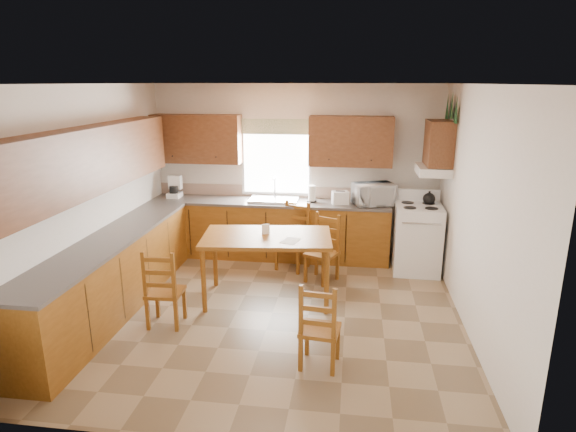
# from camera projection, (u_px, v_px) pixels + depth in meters

# --- Properties ---
(floor) EXTENTS (4.50, 4.50, 0.00)m
(floor) POSITION_uv_depth(u_px,v_px,m) (273.00, 313.00, 5.88)
(floor) COLOR #836D4E
(floor) RESTS_ON ground
(ceiling) EXTENTS (4.50, 4.50, 0.00)m
(ceiling) POSITION_uv_depth(u_px,v_px,m) (270.00, 84.00, 5.15)
(ceiling) COLOR #945627
(ceiling) RESTS_ON floor
(wall_left) EXTENTS (4.50, 4.50, 0.00)m
(wall_left) POSITION_uv_depth(u_px,v_px,m) (88.00, 199.00, 5.81)
(wall_left) COLOR silver
(wall_left) RESTS_ON floor
(wall_right) EXTENTS (4.50, 4.50, 0.00)m
(wall_right) POSITION_uv_depth(u_px,v_px,m) (476.00, 213.00, 5.22)
(wall_right) COLOR silver
(wall_right) RESTS_ON floor
(wall_back) EXTENTS (4.50, 4.50, 0.00)m
(wall_back) POSITION_uv_depth(u_px,v_px,m) (295.00, 171.00, 7.66)
(wall_back) COLOR silver
(wall_back) RESTS_ON floor
(wall_front) EXTENTS (4.50, 4.50, 0.00)m
(wall_front) POSITION_uv_depth(u_px,v_px,m) (217.00, 285.00, 3.37)
(wall_front) COLOR silver
(wall_front) RESTS_ON floor
(lower_cab_back) EXTENTS (3.75, 0.60, 0.88)m
(lower_cab_back) POSITION_uv_depth(u_px,v_px,m) (269.00, 230.00, 7.67)
(lower_cab_back) COLOR brown
(lower_cab_back) RESTS_ON floor
(lower_cab_left) EXTENTS (0.60, 3.60, 0.88)m
(lower_cab_left) POSITION_uv_depth(u_px,v_px,m) (113.00, 275.00, 5.87)
(lower_cab_left) COLOR brown
(lower_cab_left) RESTS_ON floor
(counter_back) EXTENTS (3.75, 0.63, 0.04)m
(counter_back) POSITION_uv_depth(u_px,v_px,m) (269.00, 202.00, 7.54)
(counter_back) COLOR #524C4A
(counter_back) RESTS_ON lower_cab_back
(counter_left) EXTENTS (0.63, 3.60, 0.04)m
(counter_left) POSITION_uv_depth(u_px,v_px,m) (109.00, 240.00, 5.75)
(counter_left) COLOR #524C4A
(counter_left) RESTS_ON lower_cab_left
(backsplash) EXTENTS (3.75, 0.01, 0.18)m
(backsplash) POSITION_uv_depth(u_px,v_px,m) (272.00, 191.00, 7.79)
(backsplash) COLOR gray
(backsplash) RESTS_ON counter_back
(upper_cab_back_left) EXTENTS (1.41, 0.33, 0.75)m
(upper_cab_back_left) POSITION_uv_depth(u_px,v_px,m) (197.00, 139.00, 7.57)
(upper_cab_back_left) COLOR brown
(upper_cab_back_left) RESTS_ON wall_back
(upper_cab_back_right) EXTENTS (1.25, 0.33, 0.75)m
(upper_cab_back_right) POSITION_uv_depth(u_px,v_px,m) (351.00, 141.00, 7.25)
(upper_cab_back_right) COLOR brown
(upper_cab_back_right) RESTS_ON wall_back
(upper_cab_left) EXTENTS (0.33, 3.60, 0.75)m
(upper_cab_left) POSITION_uv_depth(u_px,v_px,m) (90.00, 160.00, 5.51)
(upper_cab_left) COLOR brown
(upper_cab_left) RESTS_ON wall_left
(upper_cab_stove) EXTENTS (0.33, 0.62, 0.62)m
(upper_cab_stove) POSITION_uv_depth(u_px,v_px,m) (439.00, 143.00, 6.67)
(upper_cab_stove) COLOR brown
(upper_cab_stove) RESTS_ON wall_right
(range_hood) EXTENTS (0.44, 0.62, 0.12)m
(range_hood) POSITION_uv_depth(u_px,v_px,m) (433.00, 170.00, 6.78)
(range_hood) COLOR white
(range_hood) RESTS_ON wall_right
(window_frame) EXTENTS (1.13, 0.02, 1.18)m
(window_frame) POSITION_uv_depth(u_px,v_px,m) (276.00, 158.00, 7.62)
(window_frame) COLOR white
(window_frame) RESTS_ON wall_back
(window_pane) EXTENTS (1.05, 0.01, 1.10)m
(window_pane) POSITION_uv_depth(u_px,v_px,m) (276.00, 158.00, 7.61)
(window_pane) COLOR white
(window_pane) RESTS_ON wall_back
(window_valance) EXTENTS (1.19, 0.01, 0.24)m
(window_valance) POSITION_uv_depth(u_px,v_px,m) (276.00, 127.00, 7.45)
(window_valance) COLOR #597B48
(window_valance) RESTS_ON wall_back
(sink_basin) EXTENTS (0.75, 0.45, 0.04)m
(sink_basin) POSITION_uv_depth(u_px,v_px,m) (274.00, 200.00, 7.52)
(sink_basin) COLOR silver
(sink_basin) RESTS_ON counter_back
(pine_decal_a) EXTENTS (0.22, 0.22, 0.36)m
(pine_decal_a) POSITION_uv_depth(u_px,v_px,m) (456.00, 109.00, 6.22)
(pine_decal_a) COLOR #164022
(pine_decal_a) RESTS_ON wall_right
(pine_decal_b) EXTENTS (0.22, 0.22, 0.36)m
(pine_decal_b) POSITION_uv_depth(u_px,v_px,m) (452.00, 105.00, 6.51)
(pine_decal_b) COLOR #164022
(pine_decal_b) RESTS_ON wall_right
(pine_decal_c) EXTENTS (0.22, 0.22, 0.36)m
(pine_decal_c) POSITION_uv_depth(u_px,v_px,m) (447.00, 107.00, 6.83)
(pine_decal_c) COLOR #164022
(pine_decal_c) RESTS_ON wall_right
(stove) EXTENTS (0.68, 0.70, 0.98)m
(stove) POSITION_uv_depth(u_px,v_px,m) (417.00, 239.00, 7.06)
(stove) COLOR white
(stove) RESTS_ON floor
(coffeemaker) EXTENTS (0.20, 0.24, 0.33)m
(coffeemaker) POSITION_uv_depth(u_px,v_px,m) (174.00, 187.00, 7.72)
(coffeemaker) COLOR white
(coffeemaker) RESTS_ON counter_back
(paper_towel) EXTENTS (0.12, 0.12, 0.26)m
(paper_towel) POSITION_uv_depth(u_px,v_px,m) (312.00, 194.00, 7.44)
(paper_towel) COLOR white
(paper_towel) RESTS_ON counter_back
(toaster) EXTENTS (0.27, 0.21, 0.20)m
(toaster) POSITION_uv_depth(u_px,v_px,m) (340.00, 198.00, 7.32)
(toaster) COLOR white
(toaster) RESTS_ON counter_back
(microwave) EXTENTS (0.64, 0.55, 0.33)m
(microwave) POSITION_uv_depth(u_px,v_px,m) (374.00, 194.00, 7.27)
(microwave) COLOR white
(microwave) RESTS_ON counter_back
(dining_table) EXTENTS (1.69, 1.08, 0.86)m
(dining_table) POSITION_uv_depth(u_px,v_px,m) (267.00, 268.00, 6.15)
(dining_table) COLOR brown
(dining_table) RESTS_ON floor
(chair_near_left) EXTENTS (0.41, 0.39, 0.93)m
(chair_near_left) POSITION_uv_depth(u_px,v_px,m) (165.00, 287.00, 5.48)
(chair_near_left) COLOR brown
(chair_near_left) RESTS_ON floor
(chair_near_right) EXTENTS (0.41, 0.40, 0.90)m
(chair_near_right) POSITION_uv_depth(u_px,v_px,m) (320.00, 324.00, 4.68)
(chair_near_right) COLOR brown
(chair_near_right) RESTS_ON floor
(chair_far_left) EXTENTS (0.53, 0.52, 1.00)m
(chair_far_left) POSITION_uv_depth(u_px,v_px,m) (292.00, 237.00, 7.14)
(chair_far_left) COLOR brown
(chair_far_left) RESTS_ON floor
(chair_far_right) EXTENTS (0.52, 0.51, 0.94)m
(chair_far_right) POSITION_uv_depth(u_px,v_px,m) (322.00, 249.00, 6.69)
(chair_far_right) COLOR brown
(chair_far_right) RESTS_ON floor
(table_paper) EXTENTS (0.26, 0.30, 0.00)m
(table_paper) POSITION_uv_depth(u_px,v_px,m) (291.00, 241.00, 5.84)
(table_paper) COLOR white
(table_paper) RESTS_ON dining_table
(table_card) EXTENTS (0.10, 0.06, 0.13)m
(table_card) POSITION_uv_depth(u_px,v_px,m) (266.00, 229.00, 6.08)
(table_card) COLOR white
(table_card) RESTS_ON dining_table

